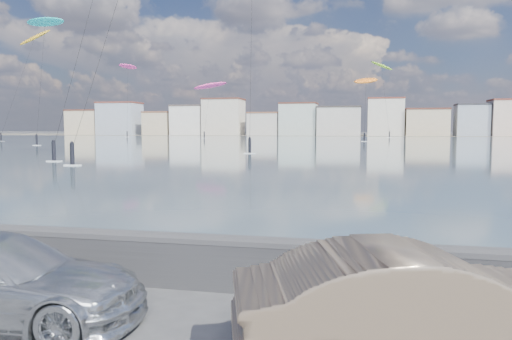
# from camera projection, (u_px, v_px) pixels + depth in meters

# --- Properties ---
(bay_water) EXTENTS (500.00, 177.00, 0.00)m
(bay_water) POSITION_uv_depth(u_px,v_px,m) (347.00, 144.00, 96.13)
(bay_water) COLOR #3A545D
(bay_water) RESTS_ON ground
(far_shore_strip) EXTENTS (500.00, 60.00, 0.00)m
(far_shore_strip) POSITION_uv_depth(u_px,v_px,m) (356.00, 135.00, 201.80)
(far_shore_strip) COLOR #4C473D
(far_shore_strip) RESTS_ON ground
(seawall) EXTENTS (400.00, 0.36, 1.08)m
(seawall) POSITION_uv_depth(u_px,v_px,m) (191.00, 258.00, 9.60)
(seawall) COLOR #28282B
(seawall) RESTS_ON ground
(far_buildings) EXTENTS (240.79, 13.26, 14.60)m
(far_buildings) POSITION_uv_depth(u_px,v_px,m) (359.00, 120.00, 187.37)
(far_buildings) COLOR beige
(far_buildings) RESTS_ON ground
(car_champagne) EXTENTS (5.09, 2.99, 1.59)m
(car_champagne) POSITION_uv_depth(u_px,v_px,m) (420.00, 308.00, 6.37)
(car_champagne) COLOR tan
(car_champagne) RESTS_ON ground
(kitesurfer_4) EXTENTS (8.12, 17.15, 27.92)m
(kitesurfer_4) POSITION_uv_depth(u_px,v_px,m) (34.00, 39.00, 122.97)
(kitesurfer_4) COLOR #BF8C19
(kitesurfer_4) RESTS_ON ground
(kitesurfer_7) EXTENTS (10.58, 14.62, 17.85)m
(kitesurfer_7) POSITION_uv_depth(u_px,v_px,m) (210.00, 86.00, 152.90)
(kitesurfer_7) COLOR #E5338C
(kitesurfer_7) RESTS_ON ground
(kitesurfer_8) EXTENTS (7.73, 16.99, 15.94)m
(kitesurfer_8) POSITION_uv_depth(u_px,v_px,m) (366.00, 81.00, 119.69)
(kitesurfer_8) COLOR orange
(kitesurfer_8) RESTS_ON ground
(kitesurfer_10) EXTENTS (5.80, 11.57, 24.62)m
(kitesurfer_10) POSITION_uv_depth(u_px,v_px,m) (128.00, 68.00, 167.39)
(kitesurfer_10) COLOR #E5338C
(kitesurfer_10) RESTS_ON ground
(kitesurfer_15) EXTENTS (7.76, 12.02, 24.95)m
(kitesurfer_15) POSITION_uv_depth(u_px,v_px,m) (382.00, 67.00, 158.85)
(kitesurfer_15) COLOR #8CD826
(kitesurfer_15) RESTS_ON ground
(kitesurfer_19) EXTENTS (9.79, 10.28, 23.61)m
(kitesurfer_19) POSITION_uv_depth(u_px,v_px,m) (45.00, 23.00, 92.00)
(kitesurfer_19) COLOR #19BFBF
(kitesurfer_19) RESTS_ON ground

